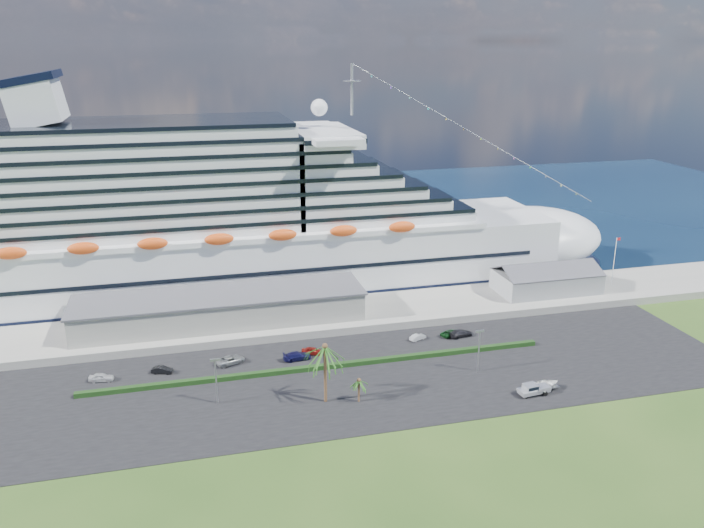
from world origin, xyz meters
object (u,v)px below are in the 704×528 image
object	(u,v)px
cruise_ship	(225,225)
pickup_truck	(534,389)
parked_car_3	(297,356)
boat_trailer	(546,384)

from	to	relation	value
cruise_ship	pickup_truck	size ratio (longest dim) A/B	32.29
parked_car_3	boat_trailer	xyz separation A→B (m)	(40.54, -22.93, 0.33)
parked_car_3	boat_trailer	world-z (taller)	boat_trailer
parked_car_3	pickup_truck	xyz separation A→B (m)	(37.58, -23.84, 0.31)
pickup_truck	boat_trailer	distance (m)	3.10
cruise_ship	boat_trailer	world-z (taller)	cruise_ship
cruise_ship	parked_car_3	xyz separation A→B (m)	(9.62, -42.88, -15.78)
pickup_truck	boat_trailer	bearing A→B (deg)	17.06
parked_car_3	cruise_ship	bearing A→B (deg)	6.66
parked_car_3	pickup_truck	world-z (taller)	pickup_truck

